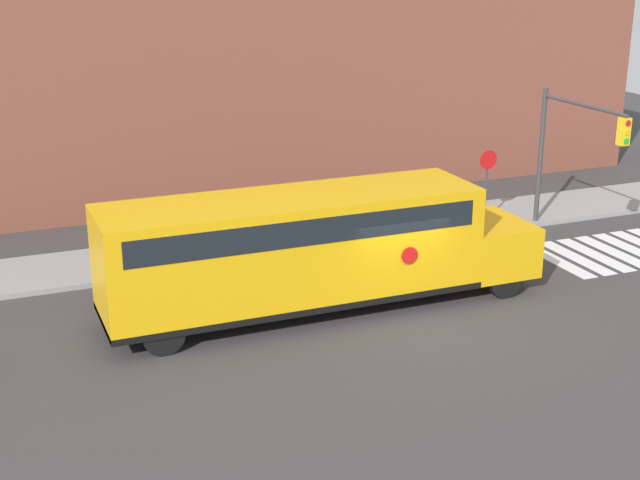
% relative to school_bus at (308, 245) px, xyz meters
% --- Properties ---
extents(ground_plane, '(60.00, 60.00, 0.00)m').
position_rel_school_bus_xyz_m(ground_plane, '(2.05, -1.25, -1.78)').
color(ground_plane, '#3A3838').
extents(sidewalk_strip, '(44.00, 3.00, 0.15)m').
position_rel_school_bus_xyz_m(sidewalk_strip, '(2.05, 5.25, -1.71)').
color(sidewalk_strip, gray).
rests_on(sidewalk_strip, ground).
extents(building_backdrop, '(32.00, 4.00, 8.24)m').
position_rel_school_bus_xyz_m(building_backdrop, '(2.05, 11.75, 2.33)').
color(building_backdrop, brown).
rests_on(building_backdrop, ground).
extents(crosswalk_stripes, '(5.40, 3.20, 0.01)m').
position_rel_school_bus_xyz_m(crosswalk_stripes, '(10.73, 0.75, -1.78)').
color(crosswalk_stripes, white).
rests_on(crosswalk_stripes, ground).
extents(school_bus, '(11.48, 2.57, 3.11)m').
position_rel_school_bus_xyz_m(school_bus, '(0.00, 0.00, 0.00)').
color(school_bus, '#EAA80F').
rests_on(school_bus, ground).
extents(stop_sign, '(0.64, 0.10, 2.61)m').
position_rel_school_bus_xyz_m(stop_sign, '(8.09, 4.48, -0.09)').
color(stop_sign, '#38383A').
rests_on(stop_sign, ground).
extents(traffic_light, '(0.28, 4.03, 4.60)m').
position_rel_school_bus_xyz_m(traffic_light, '(9.81, 2.57, 1.34)').
color(traffic_light, '#38383A').
rests_on(traffic_light, ground).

